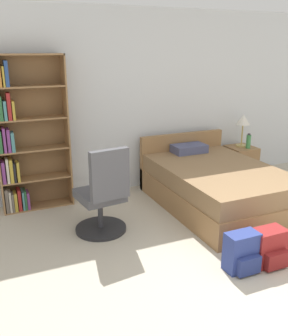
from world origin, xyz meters
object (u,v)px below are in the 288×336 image
bookshelf (23,139)px  office_chair (103,198)px  backpack_red (269,248)px  table_lamp (243,122)px  water_bottle (248,141)px  backpack_blue (242,253)px  nightstand (240,162)px  bed (215,185)px

bookshelf → office_chair: (0.69, -1.11, -0.51)m
office_chair → backpack_red: size_ratio=2.86×
office_chair → table_lamp: bearing=20.8°
water_bottle → backpack_red: (-1.42, -2.14, -0.46)m
bookshelf → backpack_blue: bookshelf is taller
bookshelf → table_lamp: bearing=-1.4°
backpack_red → nightstand: bearing=58.4°
table_lamp → backpack_blue: (-1.72, -2.28, -0.74)m
bed → water_bottle: 1.32m
office_chair → table_lamp: 2.92m
bed → nightstand: bearing=37.8°
bed → water_bottle: bearing=32.7°
nightstand → backpack_blue: 2.81m
water_bottle → backpack_blue: size_ratio=0.62×
table_lamp → water_bottle: 0.33m
backpack_blue → office_chair: bearing=128.0°
nightstand → backpack_red: 2.64m
table_lamp → backpack_blue: size_ratio=1.34×
bed → nightstand: size_ratio=3.97×
table_lamp → backpack_blue: bearing=-127.0°
bookshelf → bed: 2.60m
nightstand → water_bottle: bearing=-70.1°
bed → backpack_red: (-0.35, -1.45, -0.11)m
bed → office_chair: size_ratio=1.97×
bed → backpack_red: bed is taller
backpack_red → backpack_blue: backpack_blue is taller
nightstand → office_chair: bearing=-159.8°
office_chair → backpack_blue: bearing=-52.0°
backpack_blue → water_bottle: bearing=50.8°
backpack_red → water_bottle: bearing=56.4°
water_bottle → backpack_red: bearing=-123.6°
nightstand → backpack_blue: nightstand is taller
bookshelf → office_chair: bookshelf is taller
office_chair → bed: bearing=6.4°
nightstand → table_lamp: size_ratio=1.00×
nightstand → backpack_blue: size_ratio=1.35×
table_lamp → backpack_red: (-1.41, -2.29, -0.75)m
bookshelf → office_chair: bearing=-58.0°
backpack_blue → table_lamp: bearing=53.0°
nightstand → backpack_red: nightstand is taller
bookshelf → bed: (2.33, -0.93, -0.67)m
bed → backpack_blue: (-0.66, -1.44, -0.11)m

